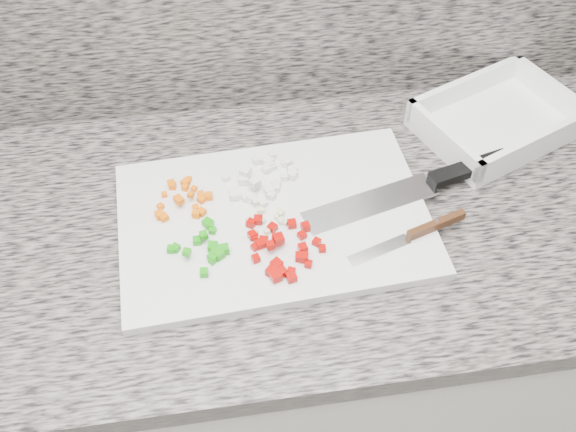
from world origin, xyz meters
The scene contains 11 objects.
cabinet centered at (0.00, 1.44, 0.43)m, with size 3.92×0.62×0.86m, color silver.
countertop centered at (0.00, 1.44, 0.88)m, with size 3.96×0.64×0.04m, color slate.
cutting_board centered at (0.10, 1.43, 0.91)m, with size 0.50×0.34×0.02m, color silver.
carrot_pile centered at (-0.05, 1.48, 0.92)m, with size 0.10×0.09×0.02m.
onion_pile centered at (0.09, 1.51, 0.93)m, with size 0.13×0.13×0.03m.
green_pepper_pile centered at (-0.02, 1.37, 0.92)m, with size 0.10×0.11×0.02m.
red_pepper_pile centered at (0.09, 1.35, 0.92)m, with size 0.12×0.14×0.03m.
garlic_pile centered at (0.08, 1.42, 0.92)m, with size 0.07×0.06×0.01m.
chef_knife centered at (0.38, 1.46, 0.92)m, with size 0.38×0.14×0.02m.
paring_knife centered at (0.32, 1.36, 0.92)m, with size 0.21×0.08×0.02m.
tray centered at (0.54, 1.59, 0.92)m, with size 0.33×0.29×0.06m.
Camera 1 is at (0.02, 0.75, 1.71)m, focal length 40.00 mm.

